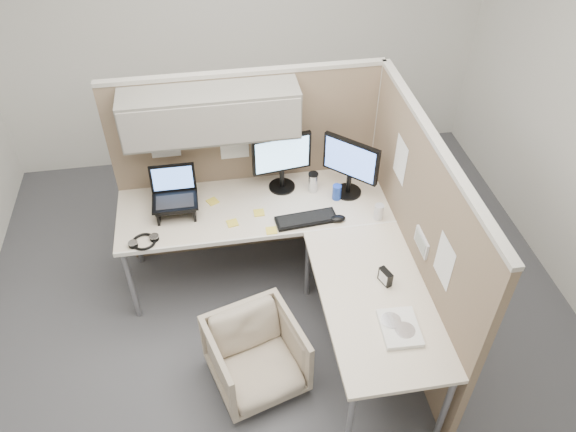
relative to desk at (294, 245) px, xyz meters
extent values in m
plane|color=#434449|center=(-0.12, -0.13, -0.69)|extent=(4.50, 4.50, 0.00)
cube|color=#826B55|center=(-0.22, 0.77, 0.11)|extent=(2.00, 0.05, 1.60)
cube|color=#A8A399|center=(-0.22, 0.77, 0.93)|extent=(2.00, 0.06, 0.03)
cube|color=slate|center=(-0.47, 0.62, 0.73)|extent=(1.20, 0.34, 0.34)
cube|color=gray|center=(-0.47, 0.45, 0.73)|extent=(1.18, 0.01, 0.30)
plane|color=white|center=(-0.82, 0.75, 0.46)|extent=(0.26, 0.00, 0.26)
plane|color=white|center=(-0.32, 0.75, 0.39)|extent=(0.26, 0.00, 0.26)
cube|color=#826B55|center=(0.78, -0.23, 0.11)|extent=(0.05, 2.00, 1.60)
cube|color=#A8A399|center=(0.78, -0.23, 0.93)|extent=(0.06, 2.00, 0.03)
cube|color=#A8A399|center=(0.78, 0.77, 0.11)|extent=(0.06, 0.06, 1.60)
cube|color=silver|center=(0.75, -0.38, 0.27)|extent=(0.02, 0.20, 0.12)
cube|color=gray|center=(0.73, -0.38, 0.27)|extent=(0.00, 0.16, 0.09)
plane|color=white|center=(0.75, 0.17, 0.51)|extent=(0.00, 0.26, 0.26)
plane|color=white|center=(0.75, -0.68, 0.41)|extent=(0.00, 0.26, 0.26)
cube|color=beige|center=(-0.22, 0.41, 0.03)|extent=(2.00, 0.68, 0.03)
cube|color=beige|center=(0.41, -0.58, 0.03)|extent=(0.68, 1.30, 0.03)
cube|color=white|center=(-0.22, 0.07, 0.03)|extent=(2.00, 0.02, 0.03)
cylinder|color=gray|center=(-1.17, 0.12, -0.34)|extent=(0.04, 0.04, 0.70)
cylinder|color=gray|center=(-1.17, 0.70, -0.34)|extent=(0.04, 0.04, 0.70)
cylinder|color=gray|center=(0.13, -1.18, -0.34)|extent=(0.04, 0.04, 0.70)
cylinder|color=gray|center=(0.71, -1.18, -0.34)|extent=(0.04, 0.04, 0.70)
cylinder|color=gray|center=(0.13, 0.12, -0.34)|extent=(0.04, 0.04, 0.70)
imported|color=#B8A492|center=(-0.35, -0.57, -0.39)|extent=(0.70, 0.67, 0.59)
cylinder|color=black|center=(0.00, 0.59, 0.05)|extent=(0.20, 0.20, 0.02)
cylinder|color=black|center=(0.00, 0.59, 0.13)|extent=(0.04, 0.04, 0.15)
cube|color=black|center=(0.00, 0.59, 0.36)|extent=(0.44, 0.09, 0.30)
cube|color=#85BCE7|center=(0.01, 0.57, 0.36)|extent=(0.40, 0.06, 0.26)
cylinder|color=black|center=(0.49, 0.44, 0.05)|extent=(0.20, 0.20, 0.02)
cylinder|color=black|center=(0.49, 0.44, 0.13)|extent=(0.04, 0.04, 0.15)
cube|color=black|center=(0.49, 0.44, 0.36)|extent=(0.34, 0.33, 0.30)
cube|color=#5680EA|center=(0.47, 0.43, 0.36)|extent=(0.29, 0.28, 0.26)
cube|color=black|center=(-0.79, 0.40, 0.15)|extent=(0.28, 0.23, 0.01)
cube|color=black|center=(-0.92, 0.40, 0.10)|extent=(0.02, 0.21, 0.11)
cube|color=black|center=(-0.66, 0.40, 0.10)|extent=(0.02, 0.21, 0.11)
cube|color=black|center=(-0.79, 0.40, 0.16)|extent=(0.32, 0.23, 0.02)
cube|color=black|center=(-0.79, 0.54, 0.27)|extent=(0.32, 0.05, 0.21)
cube|color=#598CF2|center=(-0.79, 0.53, 0.27)|extent=(0.28, 0.04, 0.17)
cube|color=black|center=(0.12, 0.19, 0.05)|extent=(0.45, 0.18, 0.02)
ellipsoid|color=black|center=(0.34, 0.15, 0.06)|extent=(0.11, 0.07, 0.04)
cylinder|color=silver|center=(0.23, 0.51, 0.12)|extent=(0.07, 0.07, 0.15)
cylinder|color=black|center=(0.23, 0.51, 0.20)|extent=(0.08, 0.08, 0.01)
cylinder|color=silver|center=(0.63, 0.13, 0.10)|extent=(0.07, 0.07, 0.12)
cylinder|color=#1E3FA5|center=(0.39, 0.39, 0.10)|extent=(0.07, 0.07, 0.12)
cube|color=yellow|center=(-0.21, 0.32, 0.05)|extent=(0.08, 0.08, 0.01)
cube|color=yellow|center=(-0.53, 0.50, 0.05)|extent=(0.10, 0.10, 0.01)
cube|color=yellow|center=(-0.14, 0.12, 0.05)|extent=(0.08, 0.08, 0.01)
cube|color=yellow|center=(-0.41, 0.24, 0.05)|extent=(0.09, 0.09, 0.01)
torus|color=black|center=(-1.02, 0.14, 0.05)|extent=(0.21, 0.21, 0.02)
cylinder|color=black|center=(-1.09, 0.12, 0.06)|extent=(0.06, 0.06, 0.03)
cylinder|color=black|center=(-0.95, 0.17, 0.06)|extent=(0.06, 0.06, 0.03)
cube|color=white|center=(0.48, -0.84, 0.06)|extent=(0.23, 0.29, 0.03)
cylinder|color=silver|center=(0.50, -0.87, 0.07)|extent=(0.12, 0.12, 0.00)
cylinder|color=silver|center=(0.44, -0.79, 0.08)|extent=(0.12, 0.12, 0.00)
cube|color=black|center=(0.50, -0.47, 0.09)|extent=(0.07, 0.11, 0.10)
cube|color=white|center=(0.48, -0.47, 0.09)|extent=(0.03, 0.08, 0.08)
camera|label=1|loc=(-0.49, -2.71, 2.75)|focal=35.00mm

